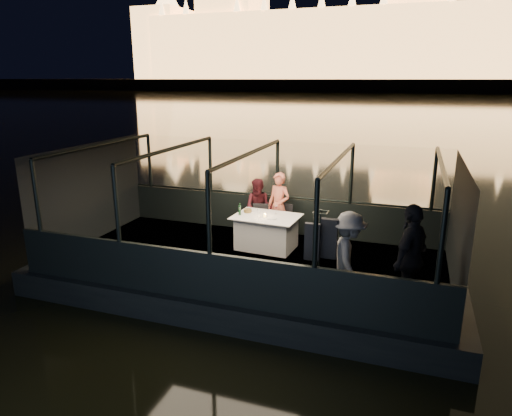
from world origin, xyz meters
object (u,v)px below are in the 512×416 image
(chair_port_left, at_px, (259,221))
(passenger_stripe, at_px, (348,255))
(chair_port_right, at_px, (283,222))
(passenger_dark, at_px, (410,261))
(coat_stand, at_px, (319,252))
(dining_table_central, at_px, (266,232))
(person_woman_coral, at_px, (279,209))
(person_man_maroon, at_px, (259,207))
(wine_bottle, at_px, (240,209))

(chair_port_left, bearing_deg, passenger_stripe, -61.49)
(chair_port_right, distance_m, passenger_dark, 3.92)
(coat_stand, height_order, passenger_stripe, coat_stand)
(dining_table_central, relative_size, chair_port_right, 1.71)
(passenger_stripe, bearing_deg, chair_port_left, 27.90)
(chair_port_left, relative_size, chair_port_right, 0.98)
(person_woman_coral, bearing_deg, coat_stand, -43.37)
(chair_port_right, xyz_separation_m, coat_stand, (1.44, -2.80, 0.45))
(person_man_maroon, bearing_deg, person_woman_coral, -3.91)
(coat_stand, height_order, passenger_dark, passenger_dark)
(coat_stand, bearing_deg, wine_bottle, 137.60)
(person_woman_coral, xyz_separation_m, wine_bottle, (-0.68, -0.83, 0.17))
(wine_bottle, bearing_deg, dining_table_central, 10.71)
(passenger_stripe, relative_size, wine_bottle, 5.86)
(chair_port_left, relative_size, wine_bottle, 3.02)
(dining_table_central, relative_size, wine_bottle, 5.26)
(dining_table_central, xyz_separation_m, coat_stand, (1.63, -2.15, 0.51))
(coat_stand, relative_size, passenger_stripe, 1.03)
(chair_port_left, xyz_separation_m, person_man_maroon, (-0.06, 0.21, 0.30))
(dining_table_central, bearing_deg, chair_port_right, 73.20)
(chair_port_left, distance_m, chair_port_right, 0.58)
(coat_stand, relative_size, person_woman_coral, 1.02)
(chair_port_right, distance_m, coat_stand, 3.18)
(chair_port_left, bearing_deg, wine_bottle, -126.15)
(person_woman_coral, height_order, wine_bottle, person_woman_coral)
(dining_table_central, bearing_deg, chair_port_left, 124.93)
(person_woman_coral, xyz_separation_m, person_man_maroon, (-0.51, 0.02, 0.00))
(wine_bottle, bearing_deg, person_man_maroon, 78.60)
(person_man_maroon, relative_size, wine_bottle, 5.22)
(dining_table_central, bearing_deg, passenger_stripe, -43.33)
(coat_stand, xyz_separation_m, passenger_dark, (1.47, 0.22, -0.05))
(person_man_maroon, bearing_deg, chair_port_left, -75.66)
(dining_table_central, xyz_separation_m, passenger_stripe, (2.10, -1.98, 0.47))
(coat_stand, distance_m, passenger_stripe, 0.50)
(passenger_stripe, distance_m, wine_bottle, 3.29)
(passenger_stripe, bearing_deg, passenger_dark, -104.10)
(coat_stand, relative_size, wine_bottle, 6.02)
(chair_port_left, relative_size, coat_stand, 0.50)
(chair_port_right, xyz_separation_m, person_man_maroon, (-0.63, 0.09, 0.30))
(passenger_stripe, height_order, wine_bottle, passenger_stripe)
(dining_table_central, xyz_separation_m, passenger_dark, (3.11, -1.94, 0.47))
(chair_port_left, distance_m, person_woman_coral, 0.57)
(coat_stand, xyz_separation_m, person_woman_coral, (-1.56, 2.87, -0.15))
(passenger_stripe, bearing_deg, person_woman_coral, 20.18)
(passenger_stripe, distance_m, passenger_dark, 1.00)
(passenger_dark, distance_m, wine_bottle, 4.13)
(dining_table_central, relative_size, chair_port_left, 1.74)
(chair_port_right, height_order, passenger_dark, passenger_dark)
(coat_stand, height_order, wine_bottle, coat_stand)
(passenger_stripe, bearing_deg, wine_bottle, 38.67)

